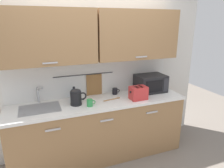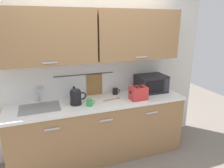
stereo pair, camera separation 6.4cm
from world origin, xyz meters
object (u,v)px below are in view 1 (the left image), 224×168
microwave (150,83)px  wooden_spoon (114,99)px  mug_by_kettle (115,91)px  toaster (138,93)px  electric_kettle (76,98)px  dish_soap_bottle (74,94)px  mug_near_sink (90,103)px

microwave → wooden_spoon: 0.70m
wooden_spoon → mug_by_kettle: bearing=64.6°
toaster → mug_by_kettle: toaster is taller
electric_kettle → toaster: 0.89m
mug_by_kettle → microwave: bearing=-7.5°
dish_soap_bottle → mug_near_sink: size_ratio=1.63×
dish_soap_bottle → mug_near_sink: bearing=-64.2°
electric_kettle → toaster: size_ratio=0.89×
microwave → mug_by_kettle: bearing=172.5°
microwave → toaster: (-0.35, -0.25, -0.04)m
dish_soap_bottle → mug_by_kettle: size_ratio=1.63×
microwave → wooden_spoon: size_ratio=1.67×
electric_kettle → wooden_spoon: bearing=0.2°
mug_by_kettle → mug_near_sink: bearing=-146.7°
electric_kettle → wooden_spoon: 0.56m
toaster → mug_near_sink: bearing=179.9°
toaster → wooden_spoon: 0.36m
mug_near_sink → wooden_spoon: size_ratio=0.43×
microwave → electric_kettle: microwave is taller
wooden_spoon → microwave: bearing=10.4°
mug_near_sink → mug_by_kettle: 0.59m
mug_by_kettle → wooden_spoon: bearing=-115.4°
microwave → dish_soap_bottle: bearing=177.1°
dish_soap_bottle → mug_by_kettle: (0.64, 0.01, -0.04)m
dish_soap_bottle → toaster: 0.93m
dish_soap_bottle → toaster: bearing=-19.5°
electric_kettle → microwave: bearing=5.9°
wooden_spoon → toaster: bearing=-20.4°
toaster → wooden_spoon: (-0.33, 0.12, -0.09)m
dish_soap_bottle → microwave: bearing=-2.9°
dish_soap_bottle → mug_near_sink: 0.34m
mug_near_sink → electric_kettle: bearing=143.1°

